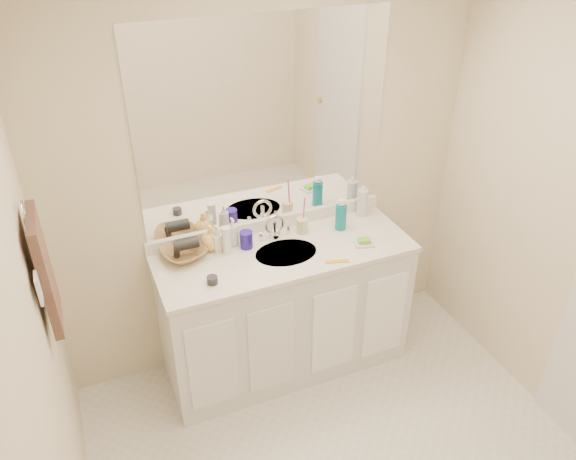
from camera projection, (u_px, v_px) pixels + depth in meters
The scene contains 27 objects.
ceiling at pixel (414, 3), 1.68m from camera, with size 2.60×2.60×0.02m, color white.
wall_back at pixel (267, 182), 3.33m from camera, with size 2.60×0.02×2.40m, color beige.
wall_left at pixel (43, 411), 1.88m from camera, with size 0.02×2.60×2.40m, color beige.
vanity_cabinet at pixel (285, 311), 3.52m from camera, with size 1.50×0.55×0.85m, color silver.
countertop at pixel (285, 253), 3.29m from camera, with size 1.52×0.57×0.03m, color silver.
backsplash at pixel (269, 224), 3.46m from camera, with size 1.52×0.03×0.08m, color white.
sink_basin at pixel (286, 254), 3.27m from camera, with size 0.37×0.37×0.02m, color beige.
faucet at pixel (274, 229), 3.38m from camera, with size 0.02×0.02×0.11m, color silver.
mirror at pixel (266, 125), 3.13m from camera, with size 1.48×0.01×1.20m, color white.
blue_mug at pixel (246, 240), 3.28m from camera, with size 0.08×0.08×0.10m, color navy.
tan_cup at pixel (302, 226), 3.43m from camera, with size 0.07×0.07×0.09m, color beige.
toothbrush at pixel (304, 211), 3.38m from camera, with size 0.01×0.01×0.19m, color #EC3E90.
mouthwash_bottle at pixel (341, 217), 3.45m from camera, with size 0.07×0.07×0.16m, color #0A7282.
clear_pump_bottle at pixel (362, 203), 3.59m from camera, with size 0.07×0.07×0.18m, color silver.
soap_dish at pixel (364, 243), 3.33m from camera, with size 0.11×0.09×0.01m, color silver.
green_soap at pixel (364, 241), 3.32m from camera, with size 0.07×0.05×0.03m, color #63BE2E.
orange_comb at pixel (337, 261), 3.18m from camera, with size 0.13×0.03×0.01m, color orange.
dark_jar at pixel (212, 280), 3.00m from camera, with size 0.06×0.06×0.04m, color #26262B.
extra_white_bottle at pixel (227, 240), 3.22m from camera, with size 0.05×0.05×0.17m, color silver.
soap_bottle_white at pixel (233, 232), 3.28m from camera, with size 0.07×0.07×0.18m, color silver.
soap_bottle_cream at pixel (217, 238), 3.24m from camera, with size 0.07×0.07×0.16m, color beige.
soap_bottle_yellow at pixel (211, 238), 3.25m from camera, with size 0.12×0.12×0.16m, color #FDC462.
wicker_basket at pixel (184, 253), 3.20m from camera, with size 0.24×0.24×0.06m, color olive.
hair_dryer at pixel (186, 244), 3.18m from camera, with size 0.07×0.07×0.14m, color black.
towel_ring at pixel (23, 213), 2.31m from camera, with size 0.11×0.11×0.01m, color silver.
hand_towel at pixel (45, 271), 2.48m from camera, with size 0.04×0.32×0.55m, color #3A261F.
switch_plate at pixel (39, 288), 2.28m from camera, with size 0.01×0.09×0.13m, color white.
Camera 1 is at (-1.04, -1.50, 2.70)m, focal length 35.00 mm.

